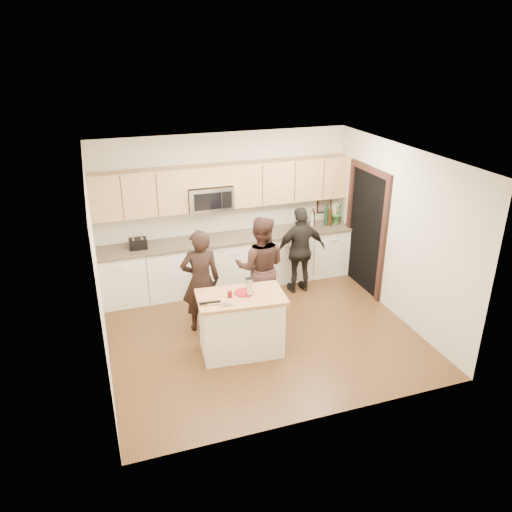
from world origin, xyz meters
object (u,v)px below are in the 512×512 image
object	(u,v)px
island	(241,324)
woman_left	(201,281)
woman_right	(301,250)
woman_center	(261,267)
toaster	(138,244)

from	to	relation	value
island	woman_left	bearing A→B (deg)	121.04
island	woman_right	size ratio (longest dim) A/B	0.81
island	woman_center	distance (m)	1.15
island	woman_right	xyz separation A→B (m)	(1.54, 1.49, 0.32)
woman_right	island	bearing A→B (deg)	43.91
woman_right	woman_left	bearing A→B (deg)	19.70
woman_left	woman_center	world-z (taller)	woman_center
toaster	woman_right	distance (m)	2.75
toaster	woman_left	world-z (taller)	woman_left
woman_right	toaster	bearing A→B (deg)	-12.11
island	woman_left	distance (m)	0.95
woman_center	island	bearing A→B (deg)	78.47
island	woman_center	world-z (taller)	woman_center
woman_center	woman_right	distance (m)	1.10
woman_center	woman_right	bearing A→B (deg)	-126.24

